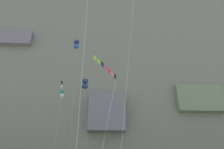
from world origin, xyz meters
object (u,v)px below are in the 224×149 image
at_px(kite_box_high_right, 76,45).
at_px(kite_box_upper_left, 85,84).
at_px(kite_banner_high_center, 106,72).
at_px(kite_windsock_front_field, 62,92).

relative_size(kite_box_high_right, kite_box_upper_left, 1.61).
xyz_separation_m(kite_box_high_right, kite_box_upper_left, (3.15, -5.72, -13.01)).
distance_m(kite_banner_high_center, kite_box_high_right, 31.41).
bearing_deg(kite_box_upper_left, kite_box_high_right, 118.88).
height_order(kite_banner_high_center, kite_windsock_front_field, kite_windsock_front_field).
relative_size(kite_windsock_front_field, kite_box_upper_left, 0.97).
height_order(kite_windsock_front_field, kite_box_upper_left, kite_box_upper_left).
bearing_deg(kite_banner_high_center, kite_box_high_right, 106.21).
distance_m(kite_windsock_front_field, kite_box_upper_left, 5.15).
bearing_deg(kite_box_high_right, kite_box_upper_left, -61.12).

